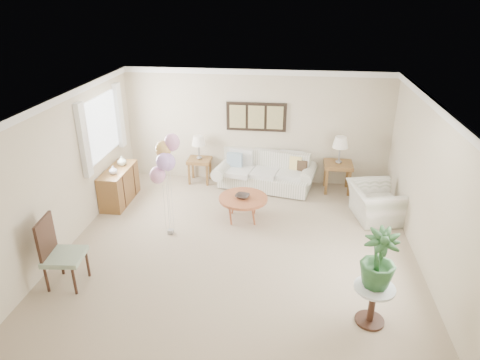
% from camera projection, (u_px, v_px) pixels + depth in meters
% --- Properties ---
extents(ground_plane, '(6.00, 6.00, 0.00)m').
position_uv_depth(ground_plane, '(240.00, 248.00, 7.51)').
color(ground_plane, tan).
extents(room_shell, '(6.04, 6.04, 2.60)m').
position_uv_depth(room_shell, '(234.00, 160.00, 6.94)').
color(room_shell, beige).
rests_on(room_shell, ground).
extents(wall_art_triptych, '(1.35, 0.06, 0.65)m').
position_uv_depth(wall_art_triptych, '(256.00, 117.00, 9.56)').
color(wall_art_triptych, black).
rests_on(wall_art_triptych, ground).
extents(sofa, '(2.38, 1.22, 0.82)m').
position_uv_depth(sofa, '(266.00, 174.00, 9.71)').
color(sofa, silver).
rests_on(sofa, ground).
extents(end_table_left, '(0.53, 0.48, 0.58)m').
position_uv_depth(end_table_left, '(199.00, 163.00, 9.93)').
color(end_table_left, olive).
rests_on(end_table_left, ground).
extents(end_table_right, '(0.61, 0.56, 0.67)m').
position_uv_depth(end_table_right, '(338.00, 167.00, 9.44)').
color(end_table_right, olive).
rests_on(end_table_right, ground).
extents(lamp_left, '(0.32, 0.32, 0.56)m').
position_uv_depth(lamp_left, '(199.00, 141.00, 9.71)').
color(lamp_left, gray).
rests_on(lamp_left, end_table_left).
extents(lamp_right, '(0.34, 0.34, 0.60)m').
position_uv_depth(lamp_right, '(341.00, 143.00, 9.21)').
color(lamp_right, gray).
rests_on(lamp_right, end_table_right).
extents(coffee_table, '(0.95, 0.95, 0.48)m').
position_uv_depth(coffee_table, '(243.00, 199.00, 8.29)').
color(coffee_table, '#A05432').
rests_on(coffee_table, ground).
extents(decor_bowl, '(0.33, 0.33, 0.07)m').
position_uv_depth(decor_bowl, '(242.00, 196.00, 8.24)').
color(decor_bowl, '#322925').
rests_on(decor_bowl, coffee_table).
extents(armchair, '(1.10, 1.21, 0.68)m').
position_uv_depth(armchair, '(375.00, 203.00, 8.38)').
color(armchair, silver).
rests_on(armchair, ground).
extents(side_table, '(0.54, 0.54, 0.59)m').
position_uv_depth(side_table, '(373.00, 296.00, 5.68)').
color(side_table, silver).
rests_on(side_table, ground).
extents(potted_plant, '(0.51, 0.51, 0.82)m').
position_uv_depth(potted_plant, '(379.00, 259.00, 5.49)').
color(potted_plant, '#234B28').
rests_on(potted_plant, side_table).
extents(accent_chair, '(0.60, 0.60, 1.12)m').
position_uv_depth(accent_chair, '(58.00, 251.00, 6.39)').
color(accent_chair, '#8CA288').
rests_on(accent_chair, ground).
extents(credenza, '(0.46, 1.20, 0.74)m').
position_uv_depth(credenza, '(119.00, 186.00, 9.03)').
color(credenza, olive).
rests_on(credenza, ground).
extents(vase_white, '(0.21, 0.21, 0.17)m').
position_uv_depth(vase_white, '(113.00, 170.00, 8.63)').
color(vase_white, silver).
rests_on(vase_white, credenza).
extents(vase_sage, '(0.25, 0.25, 0.20)m').
position_uv_depth(vase_sage, '(122.00, 161.00, 9.05)').
color(vase_sage, beige).
rests_on(vase_sage, credenza).
extents(balloon_cluster, '(0.51, 0.49, 1.92)m').
position_uv_depth(balloon_cluster, '(165.00, 159.00, 7.35)').
color(balloon_cluster, gray).
rests_on(balloon_cluster, ground).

